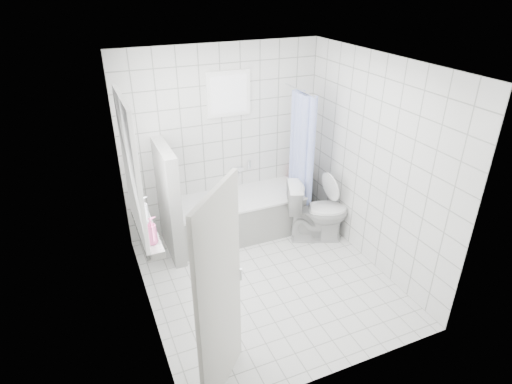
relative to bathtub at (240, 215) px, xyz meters
name	(u,v)px	position (x,y,z in m)	size (l,w,h in m)	color
ground	(267,280)	(-0.09, -1.12, -0.29)	(3.00, 3.00, 0.00)	white
ceiling	(270,63)	(-0.09, -1.12, 2.31)	(3.00, 3.00, 0.00)	white
wall_back	(223,141)	(-0.09, 0.38, 1.01)	(2.80, 0.02, 2.60)	white
wall_front	(346,261)	(-0.09, -2.62, 1.01)	(2.80, 0.02, 2.60)	white
wall_left	(138,211)	(-1.49, -1.12, 1.01)	(0.02, 3.00, 2.60)	white
wall_right	(373,165)	(1.31, -1.12, 1.01)	(0.02, 3.00, 2.60)	white
window_left	(134,170)	(-1.44, -0.82, 1.31)	(0.01, 0.90, 1.40)	white
window_back	(229,94)	(0.01, 0.33, 1.66)	(0.50, 0.01, 0.50)	white
window_sill	(147,231)	(-1.40, -0.82, 0.57)	(0.18, 1.02, 0.08)	white
door	(220,299)	(-1.07, -2.31, 0.71)	(0.04, 0.80, 2.00)	silver
bathtub	(240,215)	(0.00, 0.00, 0.00)	(1.84, 0.77, 0.58)	white
partition_wall	(169,202)	(-0.99, -0.05, 0.46)	(0.15, 0.85, 1.50)	white
tiled_ledge	(295,195)	(1.02, 0.25, -0.02)	(0.40, 0.24, 0.55)	white
toilet	(317,211)	(0.94, -0.54, 0.14)	(0.48, 0.83, 0.85)	white
curtain_rod	(300,90)	(0.86, -0.02, 1.71)	(0.02, 0.02, 0.80)	silver
shower_curtain	(301,157)	(0.86, -0.16, 0.81)	(0.14, 0.48, 1.78)	#4A5EDA
tub_faucet	(237,169)	(0.10, 0.33, 0.56)	(0.18, 0.06, 0.06)	silver
sill_bottles	(146,218)	(-1.39, -0.85, 0.75)	(0.13, 0.73, 0.31)	#33E7E0
ledge_bottles	(298,173)	(1.03, 0.23, 0.37)	(0.18, 0.19, 0.24)	orange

